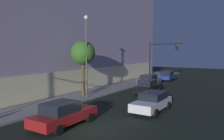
# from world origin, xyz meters

# --- Properties ---
(ground_plane) EXTENTS (120.00, 120.00, 0.00)m
(ground_plane) POSITION_xyz_m (0.00, 0.00, 0.00)
(ground_plane) COLOR black
(modern_building) EXTENTS (39.30, 30.68, 21.98)m
(modern_building) POSITION_xyz_m (13.73, 24.22, 10.92)
(modern_building) COLOR #4C4C51
(modern_building) RESTS_ON ground
(traffic_light_far_corner) EXTENTS (0.37, 5.23, 6.40)m
(traffic_light_far_corner) POSITION_xyz_m (23.53, 4.16, 4.46)
(traffic_light_far_corner) COLOR black
(traffic_light_far_corner) RESTS_ON sidewalk_corner
(street_lamp_sidewalk) EXTENTS (0.44, 0.44, 8.34)m
(street_lamp_sidewalk) POSITION_xyz_m (7.19, 5.99, 5.35)
(street_lamp_sidewalk) COLOR #4D4D4D
(street_lamp_sidewalk) RESTS_ON sidewalk_corner
(sidewalk_tree) EXTENTS (2.60, 2.60, 5.88)m
(sidewalk_tree) POSITION_xyz_m (7.79, 6.95, 4.67)
(sidewalk_tree) COLOR brown
(sidewalk_tree) RESTS_ON sidewalk_corner
(car_red) EXTENTS (4.73, 2.14, 1.61)m
(car_red) POSITION_xyz_m (-0.40, 1.95, 0.79)
(car_red) COLOR maroon
(car_red) RESTS_ON ground
(car_white) EXTENTS (4.68, 2.10, 1.54)m
(car_white) POSITION_xyz_m (6.03, -1.59, 0.80)
(car_white) COLOR silver
(car_white) RESTS_ON ground
(car_black) EXTENTS (4.68, 2.00, 1.69)m
(car_black) POSITION_xyz_m (12.72, 1.53, 0.85)
(car_black) COLOR black
(car_black) RESTS_ON ground
(car_grey) EXTENTS (4.66, 2.22, 1.62)m
(car_grey) POSITION_xyz_m (18.84, 3.90, 0.81)
(car_grey) COLOR slate
(car_grey) RESTS_ON ground
(car_blue) EXTENTS (4.78, 2.08, 1.63)m
(car_blue) POSITION_xyz_m (26.09, 3.52, 0.84)
(car_blue) COLOR navy
(car_blue) RESTS_ON ground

